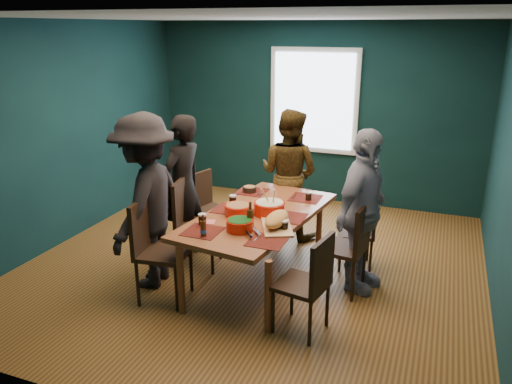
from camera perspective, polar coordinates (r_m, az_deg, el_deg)
room at (r=5.60m, az=0.83°, el=5.59°), size 5.01×5.01×2.71m
dining_table at (r=5.25m, az=0.30°, el=-3.18°), size 1.26×2.10×0.75m
chair_left_far at (r=6.26m, az=-5.69°, el=-1.18°), size 0.50×0.50×0.90m
chair_left_mid at (r=5.64m, az=-7.54°, el=-2.83°), size 0.54×0.54×1.01m
chair_left_near at (r=5.01m, az=-11.63°, el=-5.67°), size 0.53×0.53×1.04m
chair_right_far at (r=5.70m, az=12.18°, el=-3.81°), size 0.47×0.47×0.86m
chair_right_mid at (r=5.13m, az=10.86°, el=-5.58°), size 0.49×0.49×0.96m
chair_right_near at (r=4.41m, az=6.27°, el=-9.75°), size 0.49×0.49×0.93m
person_far_left at (r=5.79m, az=-8.38°, el=0.45°), size 0.51×0.68×1.70m
person_back at (r=6.37m, az=3.78°, el=2.10°), size 0.91×0.77×1.66m
person_right at (r=5.12m, az=12.03°, el=-2.22°), size 0.65×1.06×1.69m
person_near_left at (r=5.21m, az=-12.47°, el=-1.09°), size 0.81×1.25×1.82m
bowl_salad at (r=5.15m, az=-2.06°, el=-2.03°), size 0.28×0.28×0.12m
bowl_dumpling at (r=5.18m, az=1.55°, el=-1.79°), size 0.33×0.33×0.30m
bowl_herbs at (r=4.77m, az=-1.87°, el=-3.74°), size 0.26×0.26×0.11m
cutting_board at (r=4.85m, az=2.37°, el=-3.30°), size 0.47×0.69×0.15m
small_bowl at (r=5.88m, az=-0.73°, el=0.34°), size 0.16×0.16×0.07m
beer_bottle_a at (r=4.66m, az=-6.05°, el=-4.20°), size 0.06×0.06×0.21m
beer_bottle_b at (r=4.81m, az=-0.65°, el=-2.98°), size 0.07×0.07×0.27m
cola_glass_a at (r=4.93m, az=-6.15°, el=-3.08°), size 0.08×0.08×0.11m
cola_glass_b at (r=4.78m, az=3.28°, el=-3.79°), size 0.07×0.07×0.10m
cola_glass_c at (r=5.62m, az=6.03°, el=-0.43°), size 0.07×0.07×0.10m
cola_glass_d at (r=5.44m, az=-2.65°, el=-0.89°), size 0.08×0.08×0.11m
napkin_a at (r=5.17m, az=3.82°, el=-2.70°), size 0.15×0.15×0.00m
napkin_b at (r=5.02m, az=-5.40°, el=-3.41°), size 0.15×0.15×0.00m
napkin_c at (r=4.55m, az=1.43°, el=-5.67°), size 0.13×0.13×0.00m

